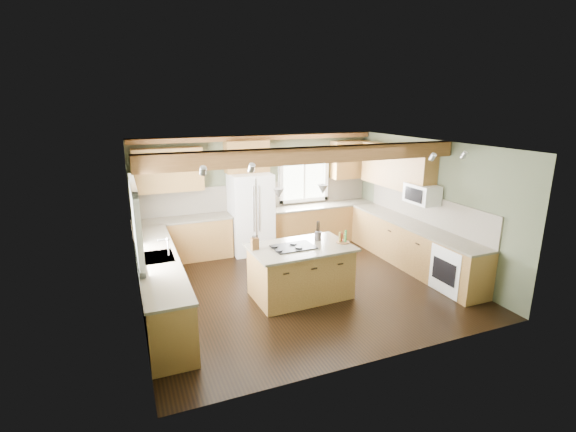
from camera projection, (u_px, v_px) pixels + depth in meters
name	position (u px, v px, depth m)	size (l,w,h in m)	color
floor	(301.00, 286.00, 7.76)	(5.60, 5.60, 0.00)	black
ceiling	(302.00, 145.00, 7.07)	(5.60, 5.60, 0.00)	silver
wall_back	(258.00, 192.00, 9.65)	(5.60, 5.60, 0.00)	#474F38
wall_left	(135.00, 237.00, 6.40)	(5.00, 5.00, 0.00)	#474F38
wall_right	(428.00, 205.00, 8.43)	(5.00, 5.00, 0.00)	#474F38
ceiling_beam	(311.00, 155.00, 6.78)	(5.55, 0.26, 0.26)	brown
soffit_trim	(258.00, 138.00, 9.23)	(5.55, 0.20, 0.10)	brown
backsplash_back	(258.00, 196.00, 9.66)	(5.58, 0.03, 0.58)	brown
backsplash_right	(426.00, 208.00, 8.49)	(0.03, 3.70, 0.58)	brown
base_cab_back_left	(184.00, 240.00, 8.96)	(2.02, 0.60, 0.88)	brown
counter_back_left	(183.00, 219.00, 8.84)	(2.06, 0.64, 0.04)	brown
base_cab_back_right	(321.00, 224.00, 10.15)	(2.62, 0.60, 0.88)	brown
counter_back_right	(321.00, 205.00, 10.02)	(2.66, 0.64, 0.04)	brown
base_cab_left	(160.00, 284.00, 6.78)	(0.60, 3.70, 0.88)	brown
counter_left	(157.00, 258.00, 6.66)	(0.64, 3.74, 0.04)	brown
base_cab_right	(411.00, 246.00, 8.59)	(0.60, 3.70, 0.88)	brown
counter_right	(413.00, 224.00, 8.47)	(0.64, 3.74, 0.04)	brown
upper_cab_back_left	(168.00, 170.00, 8.60)	(1.40, 0.35, 0.90)	brown
upper_cab_over_fridge	(247.00, 156.00, 9.16)	(0.96, 0.35, 0.70)	brown
upper_cab_right	(396.00, 167.00, 9.00)	(0.35, 2.20, 0.90)	brown
upper_cab_back_corner	(350.00, 160.00, 10.15)	(0.90, 0.35, 0.90)	brown
window_left	(135.00, 221.00, 6.38)	(0.04, 1.60, 1.05)	white
window_back	(304.00, 178.00, 9.98)	(1.10, 0.04, 1.00)	white
sink	(157.00, 258.00, 6.66)	(0.50, 0.65, 0.03)	#262628
faucet	(168.00, 248.00, 6.68)	(0.02, 0.02, 0.28)	#B2B2B7
dishwasher	(170.00, 323.00, 5.62)	(0.60, 0.60, 0.84)	white
oven	(457.00, 269.00, 7.43)	(0.60, 0.72, 0.84)	white
microwave	(422.00, 194.00, 8.24)	(0.40, 0.70, 0.38)	white
pendant_left	(279.00, 194.00, 6.71)	(0.18, 0.18, 0.16)	#B2B2B7
pendant_right	(323.00, 189.00, 7.03)	(0.18, 0.18, 0.16)	#B2B2B7
refrigerator	(251.00, 213.00, 9.30)	(0.90, 0.74, 1.80)	white
island	(300.00, 272.00, 7.25)	(1.62, 0.99, 0.88)	brown
island_top	(301.00, 247.00, 7.13)	(1.73, 1.10, 0.04)	brown
cooktop	(294.00, 247.00, 7.07)	(0.70, 0.47, 0.02)	black
knife_block	(255.00, 244.00, 6.95)	(0.12, 0.09, 0.20)	brown
utensil_crock	(318.00, 236.00, 7.42)	(0.12, 0.12, 0.16)	#453D37
bottle_tray	(343.00, 237.00, 7.29)	(0.23, 0.23, 0.21)	brown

